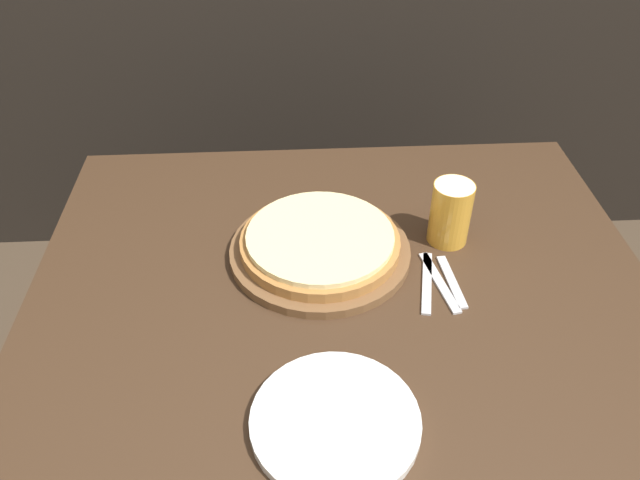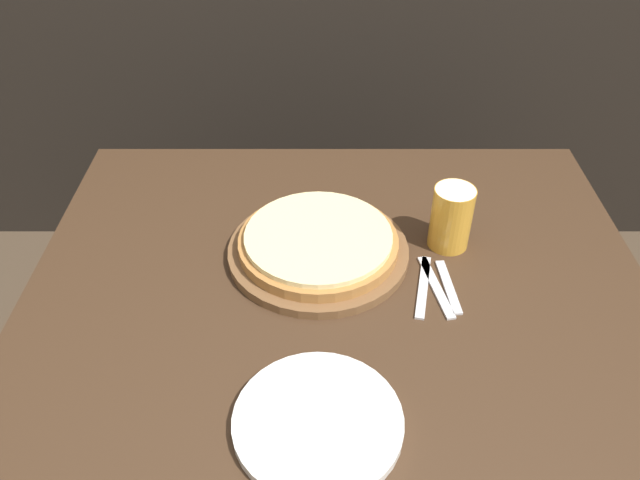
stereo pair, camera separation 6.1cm
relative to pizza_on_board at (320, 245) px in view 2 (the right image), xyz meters
name	(u,v)px [view 2 (the right image)]	position (x,y,z in m)	size (l,w,h in m)	color
ground_plane	(335,476)	(0.04, -0.09, -0.74)	(12.00, 12.00, 0.00)	#473828
dining_table	(337,395)	(0.04, -0.09, -0.38)	(1.24, 1.04, 0.71)	#3D2819
pizza_on_board	(320,245)	(0.00, 0.00, 0.00)	(0.38, 0.38, 0.06)	brown
beer_glass	(453,216)	(0.28, 0.04, 0.05)	(0.09, 0.09, 0.14)	gold
dinner_plate	(319,422)	(0.00, -0.42, -0.02)	(0.27, 0.27, 0.02)	white
fork	(425,287)	(0.21, -0.10, -0.02)	(0.05, 0.18, 0.00)	silver
dinner_knife	(438,287)	(0.23, -0.10, -0.02)	(0.05, 0.18, 0.00)	silver
spoon	(450,287)	(0.26, -0.10, -0.02)	(0.03, 0.15, 0.00)	silver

